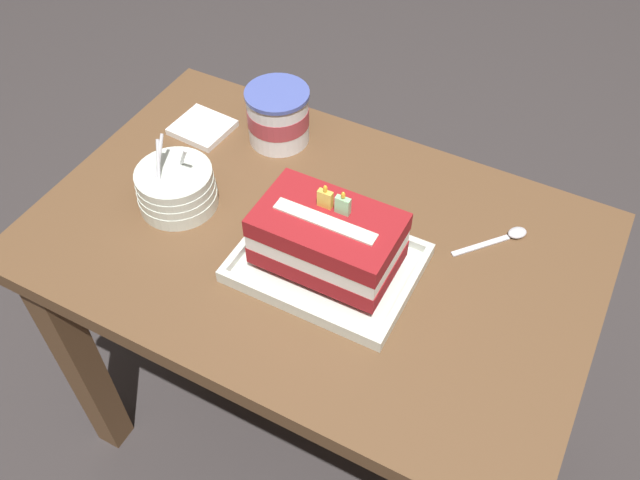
# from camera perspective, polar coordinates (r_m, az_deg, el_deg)

# --- Properties ---
(ground_plane) EXTENTS (8.00, 8.00, 0.00)m
(ground_plane) POSITION_cam_1_polar(r_m,az_deg,el_deg) (1.73, -0.41, -15.24)
(ground_plane) COLOR #383333
(dining_table) EXTENTS (0.96, 0.63, 0.70)m
(dining_table) POSITION_cam_1_polar(r_m,az_deg,el_deg) (1.25, -0.55, -3.52)
(dining_table) COLOR brown
(dining_table) RESTS_ON ground_plane
(foil_tray) EXTENTS (0.29, 0.22, 0.02)m
(foil_tray) POSITION_cam_1_polar(r_m,az_deg,el_deg) (1.10, 0.62, -2.11)
(foil_tray) COLOR silver
(foil_tray) RESTS_ON dining_table
(birthday_cake) EXTENTS (0.22, 0.14, 0.14)m
(birthday_cake) POSITION_cam_1_polar(r_m,az_deg,el_deg) (1.05, 0.66, 0.16)
(birthday_cake) COLOR maroon
(birthday_cake) RESTS_ON foil_tray
(bowl_stack) EXTENTS (0.14, 0.14, 0.13)m
(bowl_stack) POSITION_cam_1_polar(r_m,az_deg,el_deg) (1.21, -12.13, 4.36)
(bowl_stack) COLOR silver
(bowl_stack) RESTS_ON dining_table
(ice_cream_tub) EXTENTS (0.12, 0.12, 0.11)m
(ice_cream_tub) POSITION_cam_1_polar(r_m,az_deg,el_deg) (1.31, -3.58, 10.52)
(ice_cream_tub) COLOR white
(ice_cream_tub) RESTS_ON dining_table
(serving_spoon_near_tray) EXTENTS (0.11, 0.12, 0.01)m
(serving_spoon_near_tray) POSITION_cam_1_polar(r_m,az_deg,el_deg) (1.19, 15.74, 0.35)
(serving_spoon_near_tray) COLOR silver
(serving_spoon_near_tray) RESTS_ON dining_table
(napkin_pile) EXTENTS (0.11, 0.11, 0.01)m
(napkin_pile) POSITION_cam_1_polar(r_m,az_deg,el_deg) (1.37, -9.97, 9.40)
(napkin_pile) COLOR white
(napkin_pile) RESTS_ON dining_table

